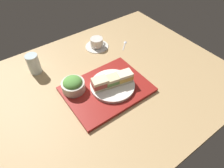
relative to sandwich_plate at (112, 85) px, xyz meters
The scene contains 10 objects.
ground_plane 8.08cm from the sandwich_plate, 133.02° to the left, with size 140.00×100.00×3.00cm, color tan.
serving_tray 3.40cm from the sandwich_plate, 166.35° to the left, with size 40.10×30.20×1.68cm, color maroon.
sandwich_plate is the anchor object (origin of this frame).
sandwich_near 7.26cm from the sandwich_plate, 166.00° to the left, with size 8.37×6.70×5.65cm.
sandwich_middle 3.24cm from the sandwich_plate, 90.00° to the left, with size 8.33×6.63×4.91cm.
sandwich_far 7.20cm from the sandwich_plate, 14.00° to the right, with size 8.23×6.59×5.41cm.
salad_bowl 18.99cm from the sandwich_plate, 150.58° to the left, with size 11.14×11.14×7.38cm.
coffee_cup 36.80cm from the sandwich_plate, 69.11° to the left, with size 14.29×14.29×5.82cm.
drinking_glass 43.26cm from the sandwich_plate, 127.05° to the left, with size 6.38×6.38×10.91cm, color silver.
teaspoon 39.51cm from the sandwich_plate, 42.41° to the left, with size 8.26×7.59×0.80cm.
Camera 1 is at (-34.50, -58.94, 73.13)cm, focal length 31.76 mm.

